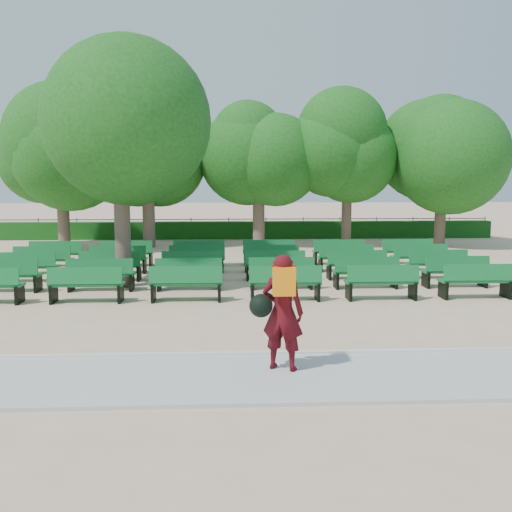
# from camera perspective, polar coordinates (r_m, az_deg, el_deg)

# --- Properties ---
(ground) EXTENTS (120.00, 120.00, 0.00)m
(ground) POSITION_cam_1_polar(r_m,az_deg,el_deg) (16.36, 0.90, -3.34)
(ground) COLOR tan
(paving) EXTENTS (30.00, 2.20, 0.06)m
(paving) POSITION_cam_1_polar(r_m,az_deg,el_deg) (9.22, 3.96, -12.00)
(paving) COLOR #B6B5B1
(paving) RESTS_ON ground
(curb) EXTENTS (30.00, 0.12, 0.10)m
(curb) POSITION_cam_1_polar(r_m,az_deg,el_deg) (10.30, 3.19, -9.75)
(curb) COLOR silver
(curb) RESTS_ON ground
(hedge) EXTENTS (26.00, 0.70, 0.90)m
(hedge) POSITION_cam_1_polar(r_m,az_deg,el_deg) (30.16, -0.84, 2.61)
(hedge) COLOR #155016
(hedge) RESTS_ON ground
(fence) EXTENTS (26.00, 0.10, 1.02)m
(fence) POSITION_cam_1_polar(r_m,az_deg,el_deg) (30.60, -0.86, 1.84)
(fence) COLOR black
(fence) RESTS_ON ground
(tree_line) EXTENTS (21.80, 6.80, 7.04)m
(tree_line) POSITION_cam_1_polar(r_m,az_deg,el_deg) (26.23, -0.53, 0.85)
(tree_line) COLOR #1D5D1A
(tree_line) RESTS_ON ground
(bench_array) EXTENTS (1.89, 0.68, 1.18)m
(bench_array) POSITION_cam_1_polar(r_m,az_deg,el_deg) (17.86, -2.16, -2.09)
(bench_array) COLOR #12692D
(bench_array) RESTS_ON ground
(tree_among) EXTENTS (4.95, 4.95, 6.65)m
(tree_among) POSITION_cam_1_polar(r_m,az_deg,el_deg) (16.98, -13.49, 11.78)
(tree_among) COLOR brown
(tree_among) RESTS_ON ground
(person) EXTENTS (0.95, 0.68, 1.89)m
(person) POSITION_cam_1_polar(r_m,az_deg,el_deg) (9.21, 2.51, -5.47)
(person) COLOR #4A0A10
(person) RESTS_ON ground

